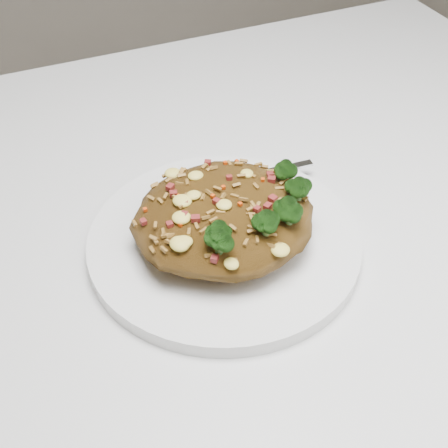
{
  "coord_description": "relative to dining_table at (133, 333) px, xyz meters",
  "views": [
    {
      "loc": [
        -0.07,
        -0.39,
        1.15
      ],
      "look_at": [
        0.09,
        -0.01,
        0.78
      ],
      "focal_mm": 50.0,
      "sensor_mm": 36.0,
      "label": 1
    }
  ],
  "objects": [
    {
      "name": "dining_table",
      "position": [
        0.0,
        0.0,
        0.0
      ],
      "size": [
        1.2,
        0.8,
        0.75
      ],
      "color": "silver",
      "rests_on": "ground"
    },
    {
      "name": "fork",
      "position": [
        0.15,
        0.06,
        0.11
      ],
      "size": [
        0.16,
        0.03,
        0.0
      ],
      "rotation": [
        0.0,
        0.0,
        -0.07
      ],
      "color": "silver",
      "rests_on": "plate"
    },
    {
      "name": "fried_rice",
      "position": [
        0.09,
        -0.01,
        0.14
      ],
      "size": [
        0.16,
        0.15,
        0.06
      ],
      "color": "brown",
      "rests_on": "plate"
    },
    {
      "name": "plate",
      "position": [
        0.09,
        -0.01,
        0.1
      ],
      "size": [
        0.25,
        0.25,
        0.01
      ],
      "primitive_type": "cylinder",
      "color": "white",
      "rests_on": "dining_table"
    }
  ]
}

